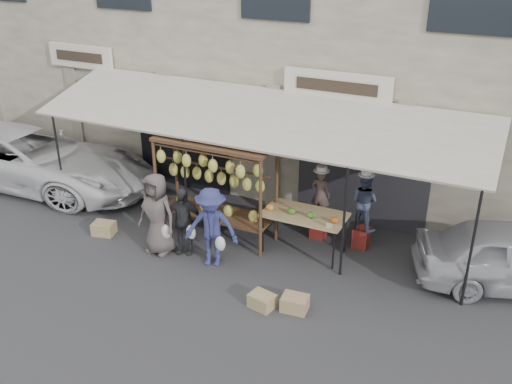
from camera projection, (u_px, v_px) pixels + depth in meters
ground_plane at (201, 273)px, 11.30m from camera, size 90.00×90.00×0.00m
shophouse at (321, 34)px, 15.05m from camera, size 24.00×6.15×7.30m
awning at (251, 117)px, 12.06m from camera, size 10.00×2.35×2.92m
banana_rack at (214, 171)px, 11.98m from camera, size 2.60×0.90×2.24m
produce_table at (304, 216)px, 11.68m from camera, size 1.70×0.90×1.04m
vendor_left at (320, 194)px, 12.18m from camera, size 0.43×0.28×1.17m
vendor_right at (364, 201)px, 11.78m from camera, size 0.73×0.64×1.26m
customer_left at (157, 214)px, 11.70m from camera, size 0.90×0.61×1.77m
customer_mid at (183, 221)px, 11.74m from camera, size 0.94×0.63×1.48m
customer_right at (211, 227)px, 11.27m from camera, size 1.21×0.88×1.68m
stool_left at (319, 228)px, 12.53m from camera, size 0.38×0.38×0.45m
stool_right at (361, 237)px, 12.15m from camera, size 0.34×0.34×0.45m
crate_near_a at (262, 301)px, 10.25m from camera, size 0.50×0.42×0.27m
crate_near_b at (295, 303)px, 10.17m from camera, size 0.50×0.40×0.28m
crate_far at (104, 228)px, 12.68m from camera, size 0.54×0.45×0.28m
van at (19, 143)px, 14.91m from camera, size 5.29×2.64×2.16m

